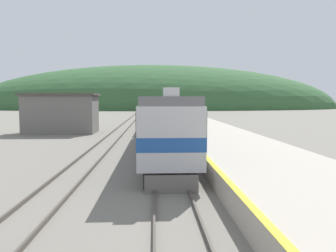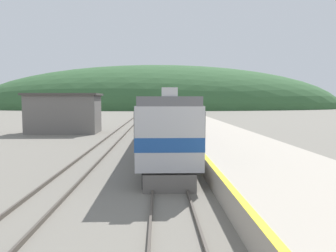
% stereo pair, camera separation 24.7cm
% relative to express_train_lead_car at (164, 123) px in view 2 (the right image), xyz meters
% --- Properties ---
extents(track_main, '(1.52, 180.00, 0.16)m').
position_rel_express_train_lead_car_xyz_m(track_main, '(0.00, 47.20, -2.09)').
color(track_main, '#4C443D').
rests_on(track_main, ground).
extents(track_siding, '(1.52, 180.00, 0.16)m').
position_rel_express_train_lead_car_xyz_m(track_siding, '(-4.81, 47.20, -2.09)').
color(track_siding, '#4C443D').
rests_on(track_siding, ground).
extents(platform, '(6.23, 140.00, 0.96)m').
position_rel_express_train_lead_car_xyz_m(platform, '(4.91, 27.20, -1.70)').
color(platform, '#ADA393').
rests_on(platform, ground).
extents(distant_hills, '(163.51, 73.58, 38.00)m').
position_rel_express_train_lead_car_xyz_m(distant_hills, '(0.00, 124.02, -2.17)').
color(distant_hills, '#335B33').
rests_on(distant_hills, ground).
extents(station_shed, '(8.33, 4.82, 4.57)m').
position_rel_express_train_lead_car_xyz_m(station_shed, '(-11.31, 14.46, 0.13)').
color(station_shed, slate).
rests_on(station_shed, ground).
extents(express_train_lead_car, '(2.89, 21.69, 4.33)m').
position_rel_express_train_lead_car_xyz_m(express_train_lead_car, '(0.00, 0.00, 0.00)').
color(express_train_lead_car, black).
rests_on(express_train_lead_car, ground).
extents(carriage_second, '(2.88, 21.14, 3.97)m').
position_rel_express_train_lead_car_xyz_m(carriage_second, '(0.00, 22.53, -0.01)').
color(carriage_second, black).
rests_on(carriage_second, ground).
extents(carriage_third, '(2.88, 21.14, 3.97)m').
position_rel_express_train_lead_car_xyz_m(carriage_third, '(0.00, 44.54, -0.01)').
color(carriage_third, black).
rests_on(carriage_third, ground).
extents(carriage_fourth, '(2.88, 21.14, 3.97)m').
position_rel_express_train_lead_car_xyz_m(carriage_fourth, '(0.00, 66.56, -0.01)').
color(carriage_fourth, black).
rests_on(carriage_fourth, ground).
extents(carriage_fifth, '(2.88, 21.14, 3.97)m').
position_rel_express_train_lead_car_xyz_m(carriage_fifth, '(0.00, 88.57, -0.01)').
color(carriage_fifth, black).
rests_on(carriage_fifth, ground).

